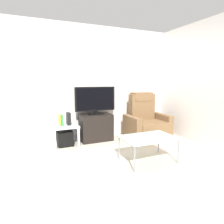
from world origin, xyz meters
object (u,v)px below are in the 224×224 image
recliner_armchair (146,122)px  subwoofer_box (65,138)px  cell_phone (144,137)px  television (95,100)px  book_middle (62,120)px  book_leftmost (59,120)px  tv_stand (96,127)px  side_table (65,128)px  game_console (68,119)px  coffee_table (148,139)px

recliner_armchair → subwoofer_box: 1.92m
cell_phone → recliner_armchair: bearing=87.1°
recliner_armchair → subwoofer_box: recliner_armchair is taller
television → book_middle: bearing=-171.5°
recliner_armchair → book_leftmost: bearing=-177.2°
recliner_armchair → book_middle: bearing=-177.3°
tv_stand → television: 0.63m
recliner_armchair → side_table: (-1.89, 0.20, 0.00)m
cell_phone → book_middle: bearing=162.2°
tv_stand → game_console: 0.69m
side_table → cell_phone: 1.75m
television → coffee_table: bearing=-73.1°
book_leftmost → television: bearing=8.0°
tv_stand → side_table: tv_stand is taller
subwoofer_box → coffee_table: 1.83m
side_table → book_middle: 0.19m
tv_stand → recliner_armchair: 1.21m
television → book_middle: television is taller
subwoofer_box → cell_phone: bearing=-51.1°
book_leftmost → tv_stand: bearing=6.7°
television → game_console: (-0.63, -0.09, -0.36)m
subwoofer_box → coffee_table: (1.17, -1.38, 0.24)m
subwoofer_box → game_console: game_console is taller
tv_stand → book_leftmost: size_ratio=3.05×
coffee_table → cell_phone: size_ratio=6.00×
subwoofer_box → game_console: size_ratio=1.20×
tv_stand → recliner_armchair: recliner_armchair is taller
game_console → cell_phone: (1.01, -1.37, -0.14)m
recliner_armchair → book_middle: size_ratio=4.79×
book_leftmost → cell_phone: size_ratio=1.57×
tv_stand → book_middle: bearing=-172.8°
subwoofer_box → book_middle: size_ratio=1.39×
subwoofer_box → game_console: bearing=6.3°
side_table → book_leftmost: size_ratio=2.30×
book_middle → television: bearing=8.5°
book_middle → subwoofer_box: bearing=21.3°
coffee_table → cell_phone: cell_phone is taller
television → coffee_table: television is taller
side_table → subwoofer_box: bearing=0.0°
book_middle → tv_stand: bearing=7.2°
cell_phone → tv_stand: bearing=136.2°
television → cell_phone: 1.58m
tv_stand → book_leftmost: (-0.82, -0.10, 0.26)m
recliner_armchair → coffee_table: (-0.72, -1.18, 0.03)m
side_table → book_middle: (-0.05, -0.02, 0.18)m
television → recliner_armchair: bearing=-14.0°
television → side_table: (-0.72, -0.10, -0.56)m
tv_stand → book_leftmost: 0.87m
tv_stand → coffee_table: 1.53m
book_leftmost → book_middle: bearing=0.0°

